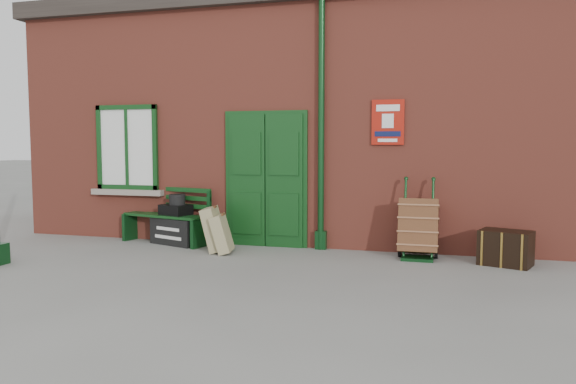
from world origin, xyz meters
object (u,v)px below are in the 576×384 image
(bench, at_px, (168,214))
(dark_trunk, at_px, (506,248))
(porter_trolley, at_px, (418,228))
(houdini_trunk, at_px, (179,231))

(bench, distance_m, dark_trunk, 5.48)
(bench, relative_size, porter_trolley, 1.41)
(bench, relative_size, houdini_trunk, 1.86)
(bench, distance_m, porter_trolley, 4.25)
(bench, height_order, houdini_trunk, bench)
(houdini_trunk, bearing_deg, bench, -178.85)
(bench, relative_size, dark_trunk, 2.44)
(porter_trolley, bearing_deg, dark_trunk, -8.34)
(porter_trolley, bearing_deg, bench, 177.02)
(porter_trolley, distance_m, dark_trunk, 1.25)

